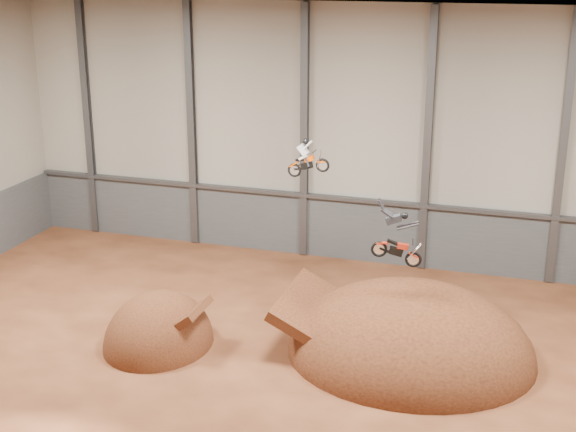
# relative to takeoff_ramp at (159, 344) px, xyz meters

# --- Properties ---
(floor) EXTENTS (40.00, 40.00, 0.00)m
(floor) POSITION_rel_takeoff_ramp_xyz_m (6.27, -2.33, 0.00)
(floor) COLOR #4F2615
(floor) RESTS_ON ground
(back_wall) EXTENTS (40.00, 0.10, 14.00)m
(back_wall) POSITION_rel_takeoff_ramp_xyz_m (6.27, 12.67, 7.00)
(back_wall) COLOR #A39E91
(back_wall) RESTS_ON ground
(ceiling) EXTENTS (40.00, 40.00, 0.00)m
(ceiling) POSITION_rel_takeoff_ramp_xyz_m (6.27, -2.33, 14.00)
(ceiling) COLOR black
(ceiling) RESTS_ON back_wall
(lower_band_back) EXTENTS (39.80, 0.18, 3.50)m
(lower_band_back) POSITION_rel_takeoff_ramp_xyz_m (6.27, 12.57, 1.75)
(lower_band_back) COLOR #4B4E52
(lower_band_back) RESTS_ON ground
(steel_rail) EXTENTS (39.80, 0.35, 0.20)m
(steel_rail) POSITION_rel_takeoff_ramp_xyz_m (6.27, 12.42, 3.55)
(steel_rail) COLOR #47494F
(steel_rail) RESTS_ON lower_band_back
(steel_column_0) EXTENTS (0.40, 0.36, 13.90)m
(steel_column_0) POSITION_rel_takeoff_ramp_xyz_m (-10.40, 12.47, 7.00)
(steel_column_0) COLOR #47494F
(steel_column_0) RESTS_ON ground
(steel_column_1) EXTENTS (0.40, 0.36, 13.90)m
(steel_column_1) POSITION_rel_takeoff_ramp_xyz_m (-3.73, 12.47, 7.00)
(steel_column_1) COLOR #47494F
(steel_column_1) RESTS_ON ground
(steel_column_2) EXTENTS (0.40, 0.36, 13.90)m
(steel_column_2) POSITION_rel_takeoff_ramp_xyz_m (2.94, 12.47, 7.00)
(steel_column_2) COLOR #47494F
(steel_column_2) RESTS_ON ground
(steel_column_3) EXTENTS (0.40, 0.36, 13.90)m
(steel_column_3) POSITION_rel_takeoff_ramp_xyz_m (9.60, 12.47, 7.00)
(steel_column_3) COLOR #47494F
(steel_column_3) RESTS_ON ground
(steel_column_4) EXTENTS (0.40, 0.36, 13.90)m
(steel_column_4) POSITION_rel_takeoff_ramp_xyz_m (16.27, 12.47, 7.00)
(steel_column_4) COLOR #47494F
(steel_column_4) RESTS_ON ground
(takeoff_ramp) EXTENTS (4.67, 5.39, 4.67)m
(takeoff_ramp) POSITION_rel_takeoff_ramp_xyz_m (0.00, 0.00, 0.00)
(takeoff_ramp) COLOR #391A0E
(takeoff_ramp) RESTS_ON ground
(landing_ramp) EXTENTS (10.54, 9.33, 6.08)m
(landing_ramp) POSITION_rel_takeoff_ramp_xyz_m (10.65, 2.31, 0.00)
(landing_ramp) COLOR #391A0E
(landing_ramp) RESTS_ON ground
(fmx_rider_a) EXTENTS (2.34, 0.77, 2.20)m
(fmx_rider_a) POSITION_rel_takeoff_ramp_xyz_m (5.53, 4.56, 7.87)
(fmx_rider_a) COLOR #D84900
(fmx_rider_b) EXTENTS (3.36, 1.32, 2.99)m
(fmx_rider_b) POSITION_rel_takeoff_ramp_xyz_m (9.96, 1.36, 5.73)
(fmx_rider_b) COLOR red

